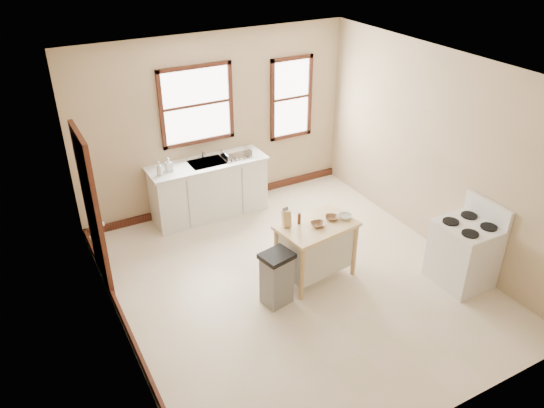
% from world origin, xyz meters
% --- Properties ---
extents(floor, '(5.00, 5.00, 0.00)m').
position_xyz_m(floor, '(0.00, 0.00, 0.00)').
color(floor, beige).
rests_on(floor, ground).
extents(ceiling, '(5.00, 5.00, 0.00)m').
position_xyz_m(ceiling, '(0.00, 0.00, 2.80)').
color(ceiling, white).
rests_on(ceiling, ground).
extents(wall_back, '(4.50, 0.04, 2.80)m').
position_xyz_m(wall_back, '(0.00, 2.50, 1.40)').
color(wall_back, tan).
rests_on(wall_back, ground).
extents(wall_left, '(0.04, 5.00, 2.80)m').
position_xyz_m(wall_left, '(-2.25, 0.00, 1.40)').
color(wall_left, tan).
rests_on(wall_left, ground).
extents(wall_right, '(0.04, 5.00, 2.80)m').
position_xyz_m(wall_right, '(2.25, 0.00, 1.40)').
color(wall_right, tan).
rests_on(wall_right, ground).
extents(window_main, '(1.17, 0.06, 1.22)m').
position_xyz_m(window_main, '(-0.30, 2.48, 1.75)').
color(window_main, black).
rests_on(window_main, wall_back).
extents(window_side, '(0.77, 0.06, 1.37)m').
position_xyz_m(window_side, '(1.35, 2.48, 1.60)').
color(window_side, black).
rests_on(window_side, wall_back).
extents(door_left, '(0.06, 0.90, 2.10)m').
position_xyz_m(door_left, '(-2.21, 1.30, 1.05)').
color(door_left, black).
rests_on(door_left, ground).
extents(baseboard_back, '(4.50, 0.04, 0.12)m').
position_xyz_m(baseboard_back, '(0.00, 2.47, 0.06)').
color(baseboard_back, black).
rests_on(baseboard_back, ground).
extents(baseboard_left, '(0.04, 5.00, 0.12)m').
position_xyz_m(baseboard_left, '(-2.22, 0.00, 0.06)').
color(baseboard_left, black).
rests_on(baseboard_left, ground).
extents(sink_counter, '(1.86, 0.62, 0.92)m').
position_xyz_m(sink_counter, '(-0.30, 2.20, 0.46)').
color(sink_counter, silver).
rests_on(sink_counter, ground).
extents(faucet, '(0.03, 0.03, 0.22)m').
position_xyz_m(faucet, '(-0.30, 2.38, 1.03)').
color(faucet, silver).
rests_on(faucet, sink_counter).
extents(soap_bottle_a, '(0.09, 0.09, 0.22)m').
position_xyz_m(soap_bottle_a, '(-1.08, 2.11, 1.03)').
color(soap_bottle_a, '#B2B2B2').
rests_on(soap_bottle_a, sink_counter).
extents(soap_bottle_b, '(0.10, 0.10, 0.21)m').
position_xyz_m(soap_bottle_b, '(-0.91, 2.19, 1.02)').
color(soap_bottle_b, '#B2B2B2').
rests_on(soap_bottle_b, sink_counter).
extents(dish_rack, '(0.51, 0.44, 0.11)m').
position_xyz_m(dish_rack, '(0.17, 2.14, 0.97)').
color(dish_rack, silver).
rests_on(dish_rack, sink_counter).
extents(kitchen_island, '(1.07, 0.76, 0.82)m').
position_xyz_m(kitchen_island, '(0.29, -0.01, 0.41)').
color(kitchen_island, '#FED695').
rests_on(kitchen_island, ground).
extents(knife_block, '(0.12, 0.12, 0.20)m').
position_xyz_m(knife_block, '(-0.07, 0.15, 0.92)').
color(knife_block, tan).
rests_on(knife_block, kitchen_island).
extents(pepper_grinder, '(0.06, 0.06, 0.15)m').
position_xyz_m(pepper_grinder, '(0.10, 0.12, 0.89)').
color(pepper_grinder, '#482A13').
rests_on(pepper_grinder, kitchen_island).
extents(bowl_a, '(0.21, 0.21, 0.04)m').
position_xyz_m(bowl_a, '(0.28, -0.05, 0.84)').
color(bowl_a, brown).
rests_on(bowl_a, kitchen_island).
extents(bowl_b, '(0.24, 0.24, 0.04)m').
position_xyz_m(bowl_b, '(0.53, 0.01, 0.84)').
color(bowl_b, brown).
rests_on(bowl_b, kitchen_island).
extents(bowl_c, '(0.21, 0.21, 0.06)m').
position_xyz_m(bowl_c, '(0.69, -0.06, 0.84)').
color(bowl_c, silver).
rests_on(bowl_c, kitchen_island).
extents(trash_bin, '(0.43, 0.39, 0.73)m').
position_xyz_m(trash_bin, '(-0.42, -0.23, 0.36)').
color(trash_bin, slate).
rests_on(trash_bin, ground).
extents(gas_stove, '(0.70, 0.71, 1.14)m').
position_xyz_m(gas_stove, '(1.92, -1.01, 0.57)').
color(gas_stove, silver).
rests_on(gas_stove, ground).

